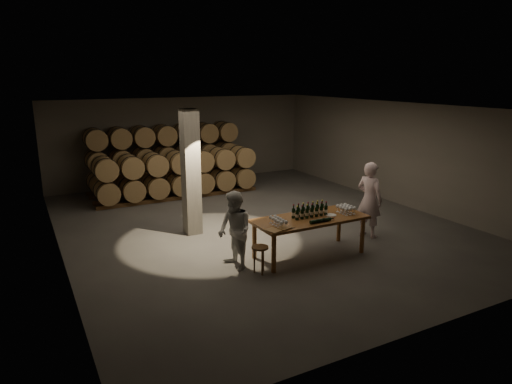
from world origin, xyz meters
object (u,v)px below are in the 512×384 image
stool (260,251)px  person_woman (235,231)px  tasting_table (310,222)px  notebook_near (284,228)px  bottle_cluster (310,212)px  plate (331,215)px  person_man (369,200)px

stool → person_woman: bearing=124.8°
person_woman → tasting_table: bearing=79.8°
tasting_table → notebook_near: notebook_near is taller
stool → bottle_cluster: bearing=14.9°
tasting_table → person_woman: size_ratio=1.55×
tasting_table → person_woman: person_woman is taller
notebook_near → person_woman: (-0.87, 0.55, -0.08)m
plate → person_woman: bearing=174.0°
plate → notebook_near: (-1.44, -0.31, 0.01)m
tasting_table → person_woman: bearing=174.8°
bottle_cluster → person_woman: size_ratio=0.51×
bottle_cluster → person_woman: bearing=177.3°
notebook_near → person_woman: size_ratio=0.15×
person_man → person_woman: 3.86m
tasting_table → stool: size_ratio=4.44×
stool → person_man: (3.51, 0.70, 0.48)m
tasting_table → person_woman: 1.80m
stool → person_man: size_ratio=0.30×
bottle_cluster → stool: 1.64m
person_man → person_woman: person_man is taller
bottle_cluster → plate: size_ratio=3.49×
plate → person_man: bearing=16.6°
tasting_table → person_man: size_ratio=1.35×
tasting_table → plate: (0.52, -0.08, 0.11)m
notebook_near → bottle_cluster: bearing=6.2°
plate → person_woman: size_ratio=0.15×
plate → stool: size_ratio=0.42×
bottle_cluster → plate: bearing=-18.2°
tasting_table → plate: plate is taller
stool → person_man: person_man is taller
person_woman → bottle_cluster: bearing=82.3°
bottle_cluster → notebook_near: (-0.96, -0.46, -0.10)m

